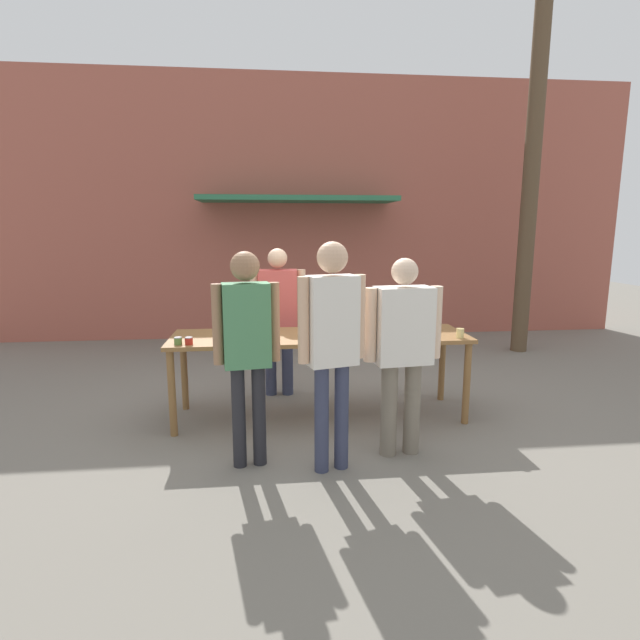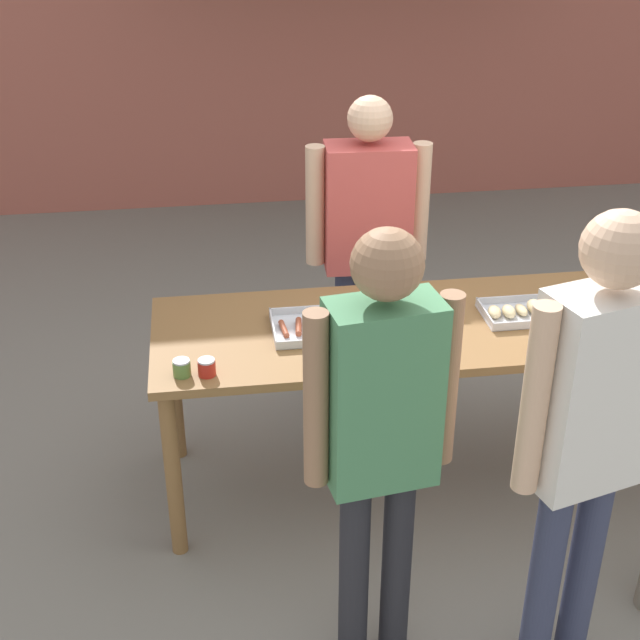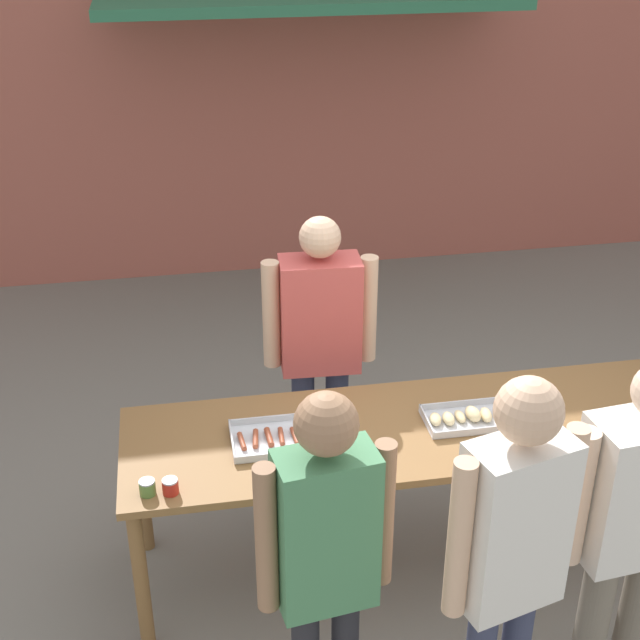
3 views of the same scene
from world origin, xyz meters
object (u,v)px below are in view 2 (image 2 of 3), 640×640
food_tray_sausages (319,327)px  person_customer_waiting_in_line (591,419)px  condiment_jar_ketchup (207,367)px  person_server_behind_table (367,231)px  condiment_jar_mustard (182,368)px  person_customer_holding_hotdog (381,422)px  food_tray_buns (528,311)px

food_tray_sausages → person_customer_waiting_in_line: (0.73, -1.17, 0.24)m
condiment_jar_ketchup → person_server_behind_table: size_ratio=0.04×
condiment_jar_mustard → condiment_jar_ketchup: size_ratio=1.00×
food_tray_sausages → person_customer_holding_hotdog: (0.06, -1.02, 0.19)m
person_server_behind_table → person_customer_holding_hotdog: 1.79m
person_customer_waiting_in_line → food_tray_sausages: bearing=-73.3°
food_tray_buns → person_customer_holding_hotdog: (-0.90, -1.02, 0.18)m
condiment_jar_mustard → food_tray_sausages: bearing=26.4°
food_tray_sausages → food_tray_buns: size_ratio=1.00×
food_tray_sausages → condiment_jar_ketchup: bearing=-148.3°
person_customer_holding_hotdog → person_customer_waiting_in_line: person_customer_waiting_in_line is taller
condiment_jar_ketchup → person_customer_waiting_in_line: size_ratio=0.04×
condiment_jar_mustard → person_customer_holding_hotdog: 1.00m
person_customer_waiting_in_line → person_customer_holding_hotdog: bearing=-27.6°
person_customer_holding_hotdog → person_server_behind_table: bearing=-107.3°
condiment_jar_mustard → person_customer_waiting_in_line: bearing=-33.2°
food_tray_sausages → person_customer_holding_hotdog: size_ratio=0.24×
food_tray_buns → person_customer_holding_hotdog: size_ratio=0.24×
food_tray_sausages → condiment_jar_ketchup: size_ratio=5.82×
food_tray_sausages → condiment_jar_mustard: size_ratio=5.82×
food_tray_sausages → person_customer_holding_hotdog: person_customer_holding_hotdog is taller
food_tray_buns → condiment_jar_mustard: size_ratio=5.81×
condiment_jar_ketchup → person_customer_waiting_in_line: person_customer_waiting_in_line is taller
person_customer_holding_hotdog → condiment_jar_ketchup: bearing=-59.7°
food_tray_buns → person_server_behind_table: person_server_behind_table is taller
condiment_jar_ketchup → person_customer_holding_hotdog: 0.92m
condiment_jar_mustard → person_customer_holding_hotdog: person_customer_holding_hotdog is taller
person_server_behind_table → person_customer_waiting_in_line: (0.37, -1.91, 0.10)m
food_tray_sausages → person_customer_waiting_in_line: person_customer_waiting_in_line is taller
food_tray_buns → person_server_behind_table: bearing=129.2°
person_server_behind_table → person_customer_waiting_in_line: 1.95m
food_tray_sausages → person_customer_waiting_in_line: bearing=-58.1°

